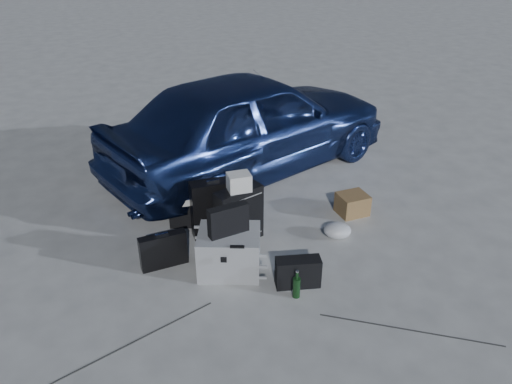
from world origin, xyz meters
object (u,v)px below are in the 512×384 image
at_px(briefcase, 163,251).
at_px(cardboard_box, 352,204).
at_px(pelican_case, 229,252).
at_px(green_bottle, 297,284).
at_px(car, 250,122).
at_px(suitcase_left, 214,208).
at_px(suitcase_right, 239,215).
at_px(duffel_bag, 198,210).

height_order(briefcase, cardboard_box, briefcase).
height_order(pelican_case, green_bottle, pelican_case).
bearing_deg(car, suitcase_left, 127.11).
bearing_deg(suitcase_left, cardboard_box, -3.32).
bearing_deg(suitcase_right, pelican_case, -136.23).
relative_size(car, duffel_bag, 6.53).
height_order(car, duffel_bag, car).
distance_m(duffel_bag, cardboard_box, 1.90).
height_order(car, cardboard_box, car).
bearing_deg(green_bottle, suitcase_right, 100.17).
bearing_deg(duffel_bag, suitcase_left, -49.10).
relative_size(pelican_case, suitcase_right, 0.94).
relative_size(suitcase_left, suitcase_right, 1.03).
xyz_separation_m(car, suitcase_left, (-0.98, -1.46, -0.39)).
bearing_deg(pelican_case, suitcase_left, 107.70).
distance_m(suitcase_right, cardboard_box, 1.52).
height_order(suitcase_left, suitcase_right, suitcase_left).
bearing_deg(duffel_bag, green_bottle, -53.03).
distance_m(pelican_case, briefcase, 0.70).
bearing_deg(suitcase_left, green_bottle, -70.84).
xyz_separation_m(suitcase_left, cardboard_box, (1.72, -0.16, -0.21)).
bearing_deg(suitcase_right, car, 48.85).
distance_m(pelican_case, duffel_bag, 1.03).
relative_size(suitcase_left, green_bottle, 2.29).
relative_size(briefcase, suitcase_left, 0.73).
bearing_deg(pelican_case, briefcase, 175.86).
bearing_deg(pelican_case, cardboard_box, 39.44).
distance_m(briefcase, suitcase_left, 0.81).
relative_size(duffel_bag, green_bottle, 2.23).
xyz_separation_m(duffel_bag, cardboard_box, (1.85, -0.47, -0.03)).
relative_size(suitcase_right, duffel_bag, 1.00).
bearing_deg(suitcase_left, duffel_bag, 114.00).
height_order(car, green_bottle, car).
bearing_deg(briefcase, duffel_bag, 48.59).
height_order(pelican_case, suitcase_right, suitcase_right).
distance_m(pelican_case, green_bottle, 0.79).
bearing_deg(pelican_case, car, 86.79).
height_order(suitcase_left, duffel_bag, suitcase_left).
distance_m(suitcase_left, duffel_bag, 0.37).
distance_m(suitcase_left, suitcase_right, 0.32).
xyz_separation_m(pelican_case, suitcase_left, (0.06, 0.72, 0.11)).
distance_m(pelican_case, suitcase_left, 0.73).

